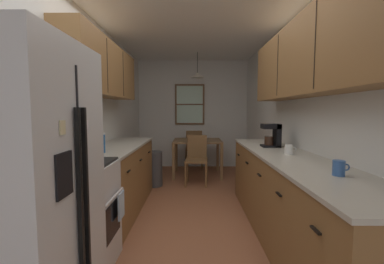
# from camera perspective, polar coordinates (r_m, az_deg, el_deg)

# --- Properties ---
(ground_plane) EXTENTS (12.00, 12.00, 0.00)m
(ground_plane) POSITION_cam_1_polar(r_m,az_deg,el_deg) (3.85, 0.08, -15.88)
(ground_plane) COLOR #995B3D
(wall_left) EXTENTS (0.10, 9.00, 2.55)m
(wall_left) POSITION_cam_1_polar(r_m,az_deg,el_deg) (3.86, -20.43, 3.23)
(wall_left) COLOR silver
(wall_left) RESTS_ON ground
(wall_right) EXTENTS (0.10, 9.00, 2.55)m
(wall_right) POSITION_cam_1_polar(r_m,az_deg,el_deg) (3.85, 20.67, 3.22)
(wall_right) COLOR silver
(wall_right) RESTS_ON ground
(wall_back) EXTENTS (4.40, 0.10, 2.55)m
(wall_back) POSITION_cam_1_polar(r_m,az_deg,el_deg) (6.26, 0.21, 3.97)
(wall_back) COLOR silver
(wall_back) RESTS_ON ground
(ceiling_slab) EXTENTS (4.40, 9.00, 0.08)m
(ceiling_slab) POSITION_cam_1_polar(r_m,az_deg,el_deg) (3.81, 0.09, 23.62)
(ceiling_slab) COLOR white
(refrigerator) EXTENTS (0.71, 0.80, 1.74)m
(refrigerator) POSITION_cam_1_polar(r_m,az_deg,el_deg) (1.78, -33.86, -11.94)
(refrigerator) COLOR silver
(refrigerator) RESTS_ON ground
(stove_range) EXTENTS (0.66, 0.59, 1.10)m
(stove_range) POSITION_cam_1_polar(r_m,az_deg,el_deg) (2.51, -24.55, -16.34)
(stove_range) COLOR silver
(stove_range) RESTS_ON ground
(microwave_over_range) EXTENTS (0.39, 0.58, 0.32)m
(microwave_over_range) POSITION_cam_1_polar(r_m,az_deg,el_deg) (2.42, -28.03, 11.94)
(microwave_over_range) COLOR silver
(counter_left) EXTENTS (0.64, 1.96, 0.90)m
(counter_left) POSITION_cam_1_polar(r_m,az_deg,el_deg) (3.65, -16.06, -9.79)
(counter_left) COLOR brown
(counter_left) RESTS_ON ground
(upper_cabinets_left) EXTENTS (0.33, 2.04, 0.67)m
(upper_cabinets_left) POSITION_cam_1_polar(r_m,az_deg,el_deg) (3.58, -19.02, 12.85)
(upper_cabinets_left) COLOR brown
(counter_right) EXTENTS (0.64, 3.08, 0.90)m
(counter_right) POSITION_cam_1_polar(r_m,az_deg,el_deg) (2.91, 20.67, -13.67)
(counter_right) COLOR brown
(counter_right) RESTS_ON ground
(upper_cabinets_right) EXTENTS (0.33, 2.76, 0.74)m
(upper_cabinets_right) POSITION_cam_1_polar(r_m,az_deg,el_deg) (2.82, 24.65, 14.86)
(upper_cabinets_right) COLOR brown
(dining_table) EXTENTS (0.99, 0.88, 0.75)m
(dining_table) POSITION_cam_1_polar(r_m,az_deg,el_deg) (5.40, 1.18, -2.91)
(dining_table) COLOR brown
(dining_table) RESTS_ON ground
(dining_chair_near) EXTENTS (0.43, 0.43, 0.90)m
(dining_chair_near) POSITION_cam_1_polar(r_m,az_deg,el_deg) (4.78, 1.04, -5.59)
(dining_chair_near) COLOR brown
(dining_chair_near) RESTS_ON ground
(dining_chair_far) EXTENTS (0.40, 0.40, 0.90)m
(dining_chair_far) POSITION_cam_1_polar(r_m,az_deg,el_deg) (6.06, 0.45, -3.41)
(dining_chair_far) COLOR brown
(dining_chair_far) RESTS_ON ground
(pendant_light) EXTENTS (0.27, 0.27, 0.52)m
(pendant_light) POSITION_cam_1_polar(r_m,az_deg,el_deg) (5.40, 1.20, 12.47)
(pendant_light) COLOR black
(back_window) EXTENTS (0.70, 0.05, 0.96)m
(back_window) POSITION_cam_1_polar(r_m,az_deg,el_deg) (6.19, -0.51, 6.12)
(back_window) COLOR brown
(trash_bin) EXTENTS (0.31, 0.31, 0.63)m
(trash_bin) POSITION_cam_1_polar(r_m,az_deg,el_deg) (4.74, -8.44, -8.05)
(trash_bin) COLOR #3F3F42
(trash_bin) RESTS_ON ground
(storage_canister) EXTENTS (0.11, 0.11, 0.21)m
(storage_canister) POSITION_cam_1_polar(r_m,az_deg,el_deg) (2.96, -19.73, -2.29)
(storage_canister) COLOR #265999
(storage_canister) RESTS_ON counter_left
(dish_towel) EXTENTS (0.02, 0.16, 0.24)m
(dish_towel) POSITION_cam_1_polar(r_m,az_deg,el_deg) (2.51, -15.44, -15.38)
(dish_towel) COLOR silver
(coffee_maker) EXTENTS (0.22, 0.18, 0.29)m
(coffee_maker) POSITION_cam_1_polar(r_m,az_deg,el_deg) (3.40, 17.50, -0.60)
(coffee_maker) COLOR black
(coffee_maker) RESTS_ON counter_right
(mug_by_coffeemaker) EXTENTS (0.12, 0.08, 0.10)m
(mug_by_coffeemaker) POSITION_cam_1_polar(r_m,az_deg,el_deg) (2.89, 20.70, -3.65)
(mug_by_coffeemaker) COLOR white
(mug_by_coffeemaker) RESTS_ON counter_right
(mug_spare) EXTENTS (0.12, 0.08, 0.11)m
(mug_spare) POSITION_cam_1_polar(r_m,az_deg,el_deg) (2.09, 29.80, -6.95)
(mug_spare) COLOR #335999
(mug_spare) RESTS_ON counter_right
(table_serving_bowl) EXTENTS (0.18, 0.18, 0.06)m
(table_serving_bowl) POSITION_cam_1_polar(r_m,az_deg,el_deg) (5.29, 1.34, -1.58)
(table_serving_bowl) COLOR #E0D14C
(table_serving_bowl) RESTS_ON dining_table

